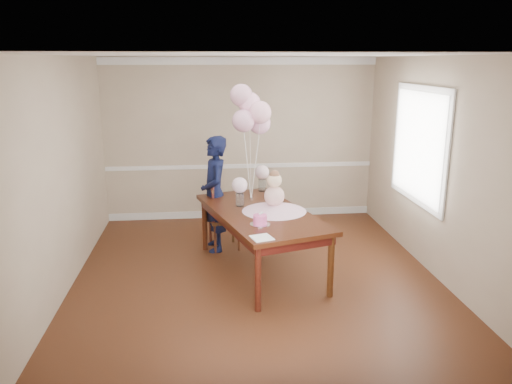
% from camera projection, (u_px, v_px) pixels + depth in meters
% --- Properties ---
extents(floor, '(4.50, 5.00, 0.00)m').
position_uv_depth(floor, '(256.00, 276.00, 6.30)').
color(floor, '#35190D').
rests_on(floor, ground).
extents(ceiling, '(4.50, 5.00, 0.02)m').
position_uv_depth(ceiling, '(256.00, 55.00, 5.60)').
color(ceiling, white).
rests_on(ceiling, wall_back).
extents(wall_back, '(4.50, 0.02, 2.70)m').
position_uv_depth(wall_back, '(241.00, 140.00, 8.35)').
color(wall_back, tan).
rests_on(wall_back, floor).
extents(wall_front, '(4.50, 0.02, 2.70)m').
position_uv_depth(wall_front, '(292.00, 248.00, 3.55)').
color(wall_front, tan).
rests_on(wall_front, floor).
extents(wall_left, '(0.02, 5.00, 2.70)m').
position_uv_depth(wall_left, '(61.00, 177.00, 5.73)').
color(wall_left, tan).
rests_on(wall_left, floor).
extents(wall_right, '(0.02, 5.00, 2.70)m').
position_uv_depth(wall_right, '(436.00, 168.00, 6.18)').
color(wall_right, tan).
rests_on(wall_right, floor).
extents(chair_rail_trim, '(4.50, 0.02, 0.07)m').
position_uv_depth(chair_rail_trim, '(241.00, 166.00, 8.46)').
color(chair_rail_trim, white).
rests_on(chair_rail_trim, wall_back).
extents(crown_molding, '(4.50, 0.02, 0.12)m').
position_uv_depth(crown_molding, '(240.00, 61.00, 8.02)').
color(crown_molding, silver).
rests_on(crown_molding, wall_back).
extents(baseboard_trim, '(4.50, 0.02, 0.12)m').
position_uv_depth(baseboard_trim, '(241.00, 213.00, 8.68)').
color(baseboard_trim, silver).
rests_on(baseboard_trim, floor).
extents(window_frame, '(0.02, 1.66, 1.56)m').
position_uv_depth(window_frame, '(419.00, 145.00, 6.60)').
color(window_frame, silver).
rests_on(window_frame, wall_right).
extents(window_blinds, '(0.01, 1.50, 1.40)m').
position_uv_depth(window_blinds, '(418.00, 145.00, 6.60)').
color(window_blinds, silver).
rests_on(window_blinds, wall_right).
extents(dining_table_top, '(1.64, 2.36, 0.05)m').
position_uv_depth(dining_table_top, '(261.00, 213.00, 6.28)').
color(dining_table_top, black).
rests_on(dining_table_top, table_leg_fl).
extents(table_apron, '(1.50, 2.22, 0.11)m').
position_uv_depth(table_apron, '(261.00, 219.00, 6.31)').
color(table_apron, black).
rests_on(table_apron, table_leg_fl).
extents(table_leg_fl, '(0.09, 0.09, 0.75)m').
position_uv_depth(table_leg_fl, '(258.00, 279.00, 5.34)').
color(table_leg_fl, black).
rests_on(table_leg_fl, floor).
extents(table_leg_fr, '(0.09, 0.09, 0.75)m').
position_uv_depth(table_leg_fr, '(331.00, 266.00, 5.67)').
color(table_leg_fr, black).
rests_on(table_leg_fr, floor).
extents(table_leg_bl, '(0.09, 0.09, 0.75)m').
position_uv_depth(table_leg_bl, '(205.00, 225.00, 7.10)').
color(table_leg_bl, black).
rests_on(table_leg_bl, floor).
extents(table_leg_br, '(0.09, 0.09, 0.75)m').
position_uv_depth(table_leg_br, '(263.00, 217.00, 7.43)').
color(table_leg_br, black).
rests_on(table_leg_br, floor).
extents(baby_skirt, '(1.01, 1.01, 0.11)m').
position_uv_depth(baby_skirt, '(274.00, 207.00, 6.28)').
color(baby_skirt, '#E3A7C4').
rests_on(baby_skirt, dining_table_top).
extents(baby_torso, '(0.26, 0.26, 0.26)m').
position_uv_depth(baby_torso, '(274.00, 196.00, 6.24)').
color(baby_torso, pink).
rests_on(baby_torso, baby_skirt).
extents(baby_head, '(0.18, 0.18, 0.18)m').
position_uv_depth(baby_head, '(274.00, 180.00, 6.19)').
color(baby_head, beige).
rests_on(baby_head, baby_torso).
extents(baby_hair, '(0.13, 0.13, 0.13)m').
position_uv_depth(baby_hair, '(274.00, 175.00, 6.17)').
color(baby_hair, brown).
rests_on(baby_hair, baby_head).
extents(cake_platter, '(0.29, 0.29, 0.01)m').
position_uv_depth(cake_platter, '(260.00, 224.00, 5.77)').
color(cake_platter, silver).
rests_on(cake_platter, dining_table_top).
extents(birthday_cake, '(0.20, 0.20, 0.11)m').
position_uv_depth(birthday_cake, '(260.00, 219.00, 5.75)').
color(birthday_cake, '#EA4A9E').
rests_on(birthday_cake, cake_platter).
extents(cake_flower_a, '(0.03, 0.03, 0.03)m').
position_uv_depth(cake_flower_a, '(260.00, 214.00, 5.73)').
color(cake_flower_a, silver).
rests_on(cake_flower_a, birthday_cake).
extents(cake_flower_b, '(0.03, 0.03, 0.03)m').
position_uv_depth(cake_flower_b, '(262.00, 213.00, 5.77)').
color(cake_flower_b, silver).
rests_on(cake_flower_b, birthday_cake).
extents(rose_vase_near, '(0.13, 0.13, 0.17)m').
position_uv_depth(rose_vase_near, '(240.00, 200.00, 6.48)').
color(rose_vase_near, silver).
rests_on(rose_vase_near, dining_table_top).
extents(roses_near, '(0.20, 0.20, 0.20)m').
position_uv_depth(roses_near, '(240.00, 185.00, 6.43)').
color(roses_near, silver).
rests_on(roses_near, rose_vase_near).
extents(rose_vase_far, '(0.13, 0.13, 0.17)m').
position_uv_depth(rose_vase_far, '(262.00, 185.00, 7.22)').
color(rose_vase_far, silver).
rests_on(rose_vase_far, dining_table_top).
extents(roses_far, '(0.20, 0.20, 0.20)m').
position_uv_depth(roses_far, '(262.00, 172.00, 7.17)').
color(roses_far, silver).
rests_on(roses_far, rose_vase_far).
extents(napkin, '(0.27, 0.27, 0.01)m').
position_uv_depth(napkin, '(262.00, 238.00, 5.33)').
color(napkin, white).
rests_on(napkin, dining_table_top).
extents(balloon_weight, '(0.05, 0.05, 0.02)m').
position_uv_depth(balloon_weight, '(251.00, 198.00, 6.84)').
color(balloon_weight, silver).
rests_on(balloon_weight, dining_table_top).
extents(balloon_a, '(0.30, 0.30, 0.30)m').
position_uv_depth(balloon_a, '(243.00, 121.00, 6.53)').
color(balloon_a, '#D899B5').
rests_on(balloon_a, balloon_ribbon_a).
extents(balloon_b, '(0.30, 0.30, 0.30)m').
position_uv_depth(balloon_b, '(260.00, 112.00, 6.53)').
color(balloon_b, '#FFB4C9').
rests_on(balloon_b, balloon_ribbon_b).
extents(balloon_c, '(0.30, 0.30, 0.30)m').
position_uv_depth(balloon_c, '(249.00, 103.00, 6.62)').
color(balloon_c, '#FCB3D0').
rests_on(balloon_c, balloon_ribbon_c).
extents(balloon_d, '(0.30, 0.30, 0.30)m').
position_uv_depth(balloon_d, '(241.00, 95.00, 6.57)').
color(balloon_d, '#D899AE').
rests_on(balloon_d, balloon_ribbon_d).
extents(balloon_e, '(0.30, 0.30, 0.30)m').
position_uv_depth(balloon_e, '(260.00, 123.00, 6.72)').
color(balloon_e, '#EBA7C9').
rests_on(balloon_e, balloon_ribbon_e).
extents(balloon_ribbon_a, '(0.10, 0.03, 0.89)m').
position_uv_depth(balloon_ribbon_a, '(247.00, 166.00, 6.71)').
color(balloon_ribbon_a, white).
rests_on(balloon_ribbon_a, balloon_weight).
extents(balloon_ribbon_b, '(0.12, 0.03, 1.00)m').
position_uv_depth(balloon_ribbon_b, '(256.00, 162.00, 6.71)').
color(balloon_ribbon_b, white).
rests_on(balloon_ribbon_b, balloon_weight).
extents(balloon_ribbon_c, '(0.01, 0.10, 1.11)m').
position_uv_depth(balloon_ribbon_c, '(250.00, 157.00, 6.75)').
color(balloon_ribbon_c, white).
rests_on(balloon_ribbon_c, balloon_weight).
extents(balloon_ribbon_d, '(0.12, 0.08, 1.21)m').
position_uv_depth(balloon_ribbon_d, '(246.00, 153.00, 6.73)').
color(balloon_ribbon_d, silver).
rests_on(balloon_ribbon_d, balloon_weight).
extents(balloon_ribbon_e, '(0.12, 0.12, 0.83)m').
position_uv_depth(balloon_ribbon_e, '(255.00, 167.00, 6.80)').
color(balloon_ribbon_e, white).
rests_on(balloon_ribbon_e, balloon_weight).
extents(dining_chair_seat, '(0.49, 0.49, 0.05)m').
position_uv_depth(dining_chair_seat, '(224.00, 219.00, 7.16)').
color(dining_chair_seat, '#38200F').
rests_on(dining_chair_seat, chair_leg_fl).
extents(chair_leg_fl, '(0.04, 0.04, 0.41)m').
position_uv_depth(chair_leg_fl, '(215.00, 239.00, 7.01)').
color(chair_leg_fl, '#32170D').
rests_on(chair_leg_fl, floor).
extents(chair_leg_fr, '(0.04, 0.04, 0.41)m').
position_uv_depth(chair_leg_fr, '(239.00, 237.00, 7.11)').
color(chair_leg_fr, '#3E1D10').
rests_on(chair_leg_fr, floor).
extents(chair_leg_bl, '(0.04, 0.04, 0.41)m').
position_uv_depth(chair_leg_bl, '(210.00, 231.00, 7.33)').
color(chair_leg_bl, '#35140E').
rests_on(chair_leg_bl, floor).
extents(chair_leg_br, '(0.04, 0.04, 0.41)m').
position_uv_depth(chair_leg_br, '(233.00, 229.00, 7.43)').
color(chair_leg_br, '#361F0E').
rests_on(chair_leg_br, floor).
extents(chair_back_post_l, '(0.04, 0.04, 0.54)m').
position_uv_depth(chair_back_post_l, '(213.00, 205.00, 6.88)').
color(chair_back_post_l, '#3A1310').
rests_on(chair_back_post_l, dining_chair_seat).
extents(chair_back_post_r, '(0.04, 0.04, 0.54)m').
position_uv_depth(chair_back_post_r, '(208.00, 198.00, 7.20)').
color(chair_back_post_r, '#34190E').
rests_on(chair_back_post_r, dining_chair_seat).
extents(chair_slat_low, '(0.10, 0.38, 0.05)m').
position_uv_depth(chair_slat_low, '(211.00, 209.00, 7.07)').
color(chair_slat_low, '#34190E').
rests_on(chair_slat_low, dining_chair_seat).
extents(chair_slat_mid, '(0.10, 0.38, 0.05)m').
position_uv_depth(chair_slat_mid, '(211.00, 199.00, 7.03)').
color(chair_slat_mid, '#38170F').
rests_on(chair_slat_mid, dining_chair_seat).
extents(chair_slat_top, '(0.10, 0.38, 0.05)m').
position_uv_depth(chair_slat_top, '(210.00, 188.00, 6.99)').
color(chair_slat_top, '#3D2210').
rests_on(chair_slat_top, dining_chair_seat).
extents(woman, '(0.46, 0.64, 1.64)m').
position_uv_depth(woman, '(215.00, 194.00, 7.01)').
color(woman, black).
rests_on(woman, floor).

